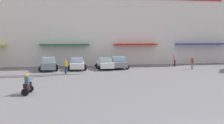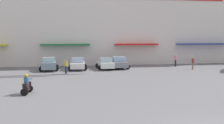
% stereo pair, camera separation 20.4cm
% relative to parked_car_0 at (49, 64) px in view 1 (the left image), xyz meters
% --- Properties ---
extents(ground_plane, '(128.00, 128.00, 0.00)m').
position_rel_parked_car_0_xyz_m(ground_plane, '(7.24, -12.11, -0.80)').
color(ground_plane, slate).
extents(colonial_building, '(40.99, 18.97, 22.83)m').
position_rel_parked_car_0_xyz_m(colonial_building, '(7.25, 11.79, 8.77)').
color(colonial_building, silver).
rests_on(colonial_building, ground).
extents(parked_car_0, '(2.30, 4.34, 1.59)m').
position_rel_parked_car_0_xyz_m(parked_car_0, '(0.00, 0.00, 0.00)').
color(parked_car_0, slate).
rests_on(parked_car_0, ground).
extents(parked_car_1, '(2.55, 4.26, 1.50)m').
position_rel_parked_car_0_xyz_m(parked_car_1, '(3.48, -0.02, -0.05)').
color(parked_car_1, silver).
rests_on(parked_car_1, ground).
extents(parked_car_2, '(2.34, 4.51, 1.43)m').
position_rel_parked_car_0_xyz_m(parked_car_2, '(6.98, 0.08, -0.07)').
color(parked_car_2, silver).
rests_on(parked_car_2, ground).
extents(parked_car_3, '(2.63, 4.38, 1.53)m').
position_rel_parked_car_0_xyz_m(parked_car_3, '(8.85, 0.49, -0.04)').
color(parked_car_3, gray).
rests_on(parked_car_3, ground).
extents(scooter_rider_1, '(0.75, 1.55, 1.45)m').
position_rel_parked_car_0_xyz_m(scooter_rider_1, '(-1.21, -14.56, -0.20)').
color(scooter_rider_1, black).
rests_on(scooter_rider_1, ground).
extents(pedestrian_0, '(0.45, 0.45, 1.70)m').
position_rel_parked_car_0_xyz_m(pedestrian_0, '(17.04, 1.38, 0.18)').
color(pedestrian_0, black).
rests_on(pedestrian_0, ground).
extents(pedestrian_1, '(0.44, 0.44, 1.58)m').
position_rel_parked_car_0_xyz_m(pedestrian_1, '(1.90, -3.70, 0.09)').
color(pedestrian_1, '#222A44').
rests_on(pedestrian_1, ground).
extents(pedestrian_2, '(0.42, 0.42, 1.61)m').
position_rel_parked_car_0_xyz_m(pedestrian_2, '(17.66, -2.46, 0.14)').
color(pedestrian_2, '#796153').
rests_on(pedestrian_2, ground).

